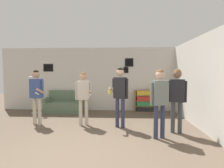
{
  "coord_description": "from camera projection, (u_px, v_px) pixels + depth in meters",
  "views": [
    {
      "loc": [
        0.88,
        -3.21,
        1.64
      ],
      "look_at": [
        0.61,
        2.14,
        1.29
      ],
      "focal_mm": 28.0,
      "sensor_mm": 36.0,
      "label": 1
    }
  ],
  "objects": [
    {
      "name": "couch",
      "position": [
        65.0,
        105.0,
        7.28
      ],
      "size": [
        1.59,
        0.8,
        0.87
      ],
      "color": "#5B7056",
      "rests_on": "ground_plane"
    },
    {
      "name": "person_player_foreground_center",
      "position": [
        83.0,
        93.0,
        5.38
      ],
      "size": [
        0.54,
        0.43,
        1.65
      ],
      "color": "#B7AD99",
      "rests_on": "ground_plane"
    },
    {
      "name": "person_player_foreground_left",
      "position": [
        36.0,
        91.0,
        5.47
      ],
      "size": [
        0.5,
        0.51,
        1.72
      ],
      "color": "#B7AD99",
      "rests_on": "ground_plane"
    },
    {
      "name": "ground_plane",
      "position": [
        75.0,
        158.0,
        3.36
      ],
      "size": [
        20.0,
        20.0,
        0.0
      ],
      "primitive_type": "plane",
      "color": "brown"
    },
    {
      "name": "person_spectator_far_right",
      "position": [
        177.0,
        94.0,
        4.68
      ],
      "size": [
        0.49,
        0.27,
        1.74
      ],
      "color": "#3D4247",
      "rests_on": "ground_plane"
    },
    {
      "name": "person_spectator_near_bookshelf",
      "position": [
        160.0,
        96.0,
        4.29
      ],
      "size": [
        0.49,
        0.29,
        1.72
      ],
      "color": "#2D334C",
      "rests_on": "ground_plane"
    },
    {
      "name": "wall_right",
      "position": [
        197.0,
        82.0,
        5.23
      ],
      "size": [
        0.06,
        6.67,
        2.7
      ],
      "color": "beige",
      "rests_on": "ground_plane"
    },
    {
      "name": "person_watcher_holding_cup",
      "position": [
        120.0,
        90.0,
        5.16
      ],
      "size": [
        0.58,
        0.39,
        1.79
      ],
      "color": "#2D334C",
      "rests_on": "ground_plane"
    },
    {
      "name": "bookshelf",
      "position": [
        145.0,
        101.0,
        7.3
      ],
      "size": [
        0.87,
        0.3,
        0.92
      ],
      "color": "#A87F51",
      "rests_on": "ground_plane"
    },
    {
      "name": "floor_lamp",
      "position": [
        34.0,
        85.0,
        6.99
      ],
      "size": [
        0.45,
        0.28,
        1.6
      ],
      "color": "#ADA89E",
      "rests_on": "ground_plane"
    },
    {
      "name": "wall_back",
      "position": [
        101.0,
        79.0,
        7.55
      ],
      "size": [
        8.68,
        0.08,
        2.7
      ],
      "color": "beige",
      "rests_on": "ground_plane"
    }
  ]
}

